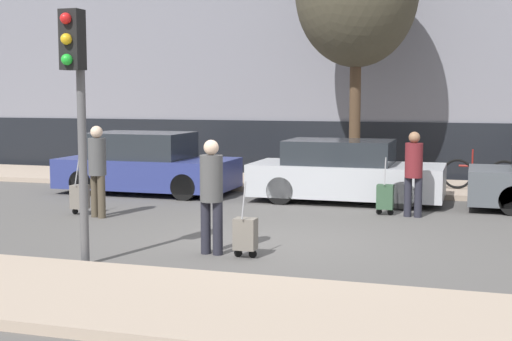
{
  "coord_description": "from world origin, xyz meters",
  "views": [
    {
      "loc": [
        3.06,
        -10.89,
        2.38
      ],
      "look_at": [
        -0.87,
        1.8,
        0.95
      ],
      "focal_mm": 50.0,
      "sensor_mm": 36.0,
      "label": 1
    }
  ],
  "objects_px": {
    "trolley_center": "(245,234)",
    "parked_bicycle": "(480,174)",
    "parked_car_0": "(146,165)",
    "pedestrian_left": "(97,165)",
    "pedestrian_right": "(414,169)",
    "trolley_right": "(385,197)",
    "trolley_left": "(80,197)",
    "traffic_light": "(76,85)",
    "pedestrian_center": "(211,190)",
    "parked_car_1": "(345,173)"
  },
  "relations": [
    {
      "from": "trolley_center",
      "to": "traffic_light",
      "type": "xyz_separation_m",
      "value": [
        -2.01,
        -1.19,
        2.16
      ]
    },
    {
      "from": "parked_bicycle",
      "to": "pedestrian_left",
      "type": "bearing_deg",
      "value": -142.26
    },
    {
      "from": "parked_car_0",
      "to": "trolley_left",
      "type": "relative_size",
      "value": 3.71
    },
    {
      "from": "trolley_left",
      "to": "traffic_light",
      "type": "bearing_deg",
      "value": -58.77
    },
    {
      "from": "parked_car_0",
      "to": "parked_car_1",
      "type": "height_order",
      "value": "parked_car_0"
    },
    {
      "from": "trolley_center",
      "to": "parked_bicycle",
      "type": "distance_m",
      "value": 8.51
    },
    {
      "from": "pedestrian_left",
      "to": "trolley_right",
      "type": "height_order",
      "value": "pedestrian_left"
    },
    {
      "from": "parked_car_0",
      "to": "trolley_center",
      "type": "relative_size",
      "value": 3.74
    },
    {
      "from": "parked_car_0",
      "to": "pedestrian_center",
      "type": "relative_size",
      "value": 2.45
    },
    {
      "from": "pedestrian_left",
      "to": "parked_car_0",
      "type": "bearing_deg",
      "value": 120.57
    },
    {
      "from": "pedestrian_left",
      "to": "pedestrian_center",
      "type": "relative_size",
      "value": 1.04
    },
    {
      "from": "pedestrian_center",
      "to": "trolley_left",
      "type": "bearing_deg",
      "value": -27.67
    },
    {
      "from": "traffic_light",
      "to": "trolley_left",
      "type": "bearing_deg",
      "value": 121.23
    },
    {
      "from": "parked_car_1",
      "to": "pedestrian_center",
      "type": "height_order",
      "value": "pedestrian_center"
    },
    {
      "from": "traffic_light",
      "to": "trolley_right",
      "type": "bearing_deg",
      "value": 57.54
    },
    {
      "from": "pedestrian_center",
      "to": "pedestrian_left",
      "type": "bearing_deg",
      "value": -29.58
    },
    {
      "from": "parked_car_0",
      "to": "trolley_right",
      "type": "height_order",
      "value": "parked_car_0"
    },
    {
      "from": "trolley_left",
      "to": "trolley_center",
      "type": "height_order",
      "value": "trolley_left"
    },
    {
      "from": "trolley_left",
      "to": "pedestrian_right",
      "type": "bearing_deg",
      "value": 14.86
    },
    {
      "from": "pedestrian_left",
      "to": "pedestrian_right",
      "type": "height_order",
      "value": "pedestrian_left"
    },
    {
      "from": "trolley_center",
      "to": "pedestrian_right",
      "type": "distance_m",
      "value": 4.74
    },
    {
      "from": "parked_car_0",
      "to": "pedestrian_left",
      "type": "xyz_separation_m",
      "value": [
        0.64,
        -3.41,
        0.33
      ]
    },
    {
      "from": "pedestrian_left",
      "to": "trolley_right",
      "type": "xyz_separation_m",
      "value": [
        5.26,
        1.93,
        -0.65
      ]
    },
    {
      "from": "traffic_light",
      "to": "parked_bicycle",
      "type": "bearing_deg",
      "value": 59.6
    },
    {
      "from": "trolley_left",
      "to": "traffic_light",
      "type": "distance_m",
      "value": 4.89
    },
    {
      "from": "pedestrian_right",
      "to": "trolley_right",
      "type": "relative_size",
      "value": 1.45
    },
    {
      "from": "parked_car_0",
      "to": "trolley_left",
      "type": "xyz_separation_m",
      "value": [
        0.12,
        -3.22,
        -0.33
      ]
    },
    {
      "from": "pedestrian_left",
      "to": "pedestrian_right",
      "type": "distance_m",
      "value": 6.1
    },
    {
      "from": "parked_car_0",
      "to": "parked_car_1",
      "type": "bearing_deg",
      "value": 0.58
    },
    {
      "from": "parked_car_0",
      "to": "trolley_center",
      "type": "xyz_separation_m",
      "value": [
        4.41,
        -5.79,
        -0.33
      ]
    },
    {
      "from": "pedestrian_center",
      "to": "trolley_center",
      "type": "bearing_deg",
      "value": 179.94
    },
    {
      "from": "pedestrian_right",
      "to": "pedestrian_left",
      "type": "bearing_deg",
      "value": -154.74
    },
    {
      "from": "trolley_right",
      "to": "traffic_light",
      "type": "bearing_deg",
      "value": -122.46
    },
    {
      "from": "trolley_left",
      "to": "pedestrian_center",
      "type": "relative_size",
      "value": 0.66
    },
    {
      "from": "trolley_left",
      "to": "parked_bicycle",
      "type": "xyz_separation_m",
      "value": [
        7.58,
        5.28,
        0.14
      ]
    },
    {
      "from": "pedestrian_center",
      "to": "pedestrian_right",
      "type": "height_order",
      "value": "pedestrian_center"
    },
    {
      "from": "traffic_light",
      "to": "parked_bicycle",
      "type": "xyz_separation_m",
      "value": [
        5.3,
        9.03,
        -2.01
      ]
    },
    {
      "from": "pedestrian_right",
      "to": "trolley_right",
      "type": "distance_m",
      "value": 0.8
    },
    {
      "from": "pedestrian_left",
      "to": "pedestrian_right",
      "type": "bearing_deg",
      "value": 37.73
    },
    {
      "from": "trolley_right",
      "to": "parked_bicycle",
      "type": "distance_m",
      "value": 3.96
    },
    {
      "from": "parked_car_1",
      "to": "trolley_center",
      "type": "distance_m",
      "value": 5.86
    },
    {
      "from": "parked_car_1",
      "to": "pedestrian_left",
      "type": "height_order",
      "value": "pedestrian_left"
    },
    {
      "from": "pedestrian_left",
      "to": "traffic_light",
      "type": "bearing_deg",
      "value": -43.82
    },
    {
      "from": "pedestrian_center",
      "to": "trolley_right",
      "type": "height_order",
      "value": "pedestrian_center"
    },
    {
      "from": "parked_car_1",
      "to": "parked_car_0",
      "type": "bearing_deg",
      "value": -179.42
    },
    {
      "from": "pedestrian_left",
      "to": "pedestrian_center",
      "type": "distance_m",
      "value": 3.97
    },
    {
      "from": "parked_car_1",
      "to": "parked_bicycle",
      "type": "xyz_separation_m",
      "value": [
        2.87,
        2.01,
        -0.15
      ]
    },
    {
      "from": "pedestrian_center",
      "to": "trolley_right",
      "type": "relative_size",
      "value": 1.5
    },
    {
      "from": "parked_car_1",
      "to": "pedestrian_left",
      "type": "xyz_separation_m",
      "value": [
        -4.19,
        -3.46,
        0.37
      ]
    },
    {
      "from": "trolley_center",
      "to": "trolley_right",
      "type": "xyz_separation_m",
      "value": [
        1.49,
        4.31,
        0.01
      ]
    }
  ]
}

